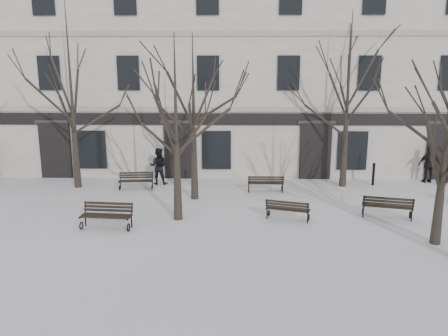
{
  "coord_description": "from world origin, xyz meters",
  "views": [
    {
      "loc": [
        -0.75,
        -14.29,
        5.45
      ],
      "look_at": [
        -1.11,
        3.0,
        1.64
      ],
      "focal_mm": 35.0,
      "sensor_mm": 36.0,
      "label": 1
    }
  ],
  "objects_px": {
    "bench_2": "(387,206)",
    "bench_0": "(107,215)",
    "bench_4": "(266,183)",
    "tree_3": "(448,122)",
    "tree_1": "(176,106)",
    "bench_3": "(136,180)",
    "bench_1": "(288,209)"
  },
  "relations": [
    {
      "from": "bench_2",
      "to": "bench_3",
      "type": "bearing_deg",
      "value": -6.99
    },
    {
      "from": "tree_1",
      "to": "bench_1",
      "type": "bearing_deg",
      "value": -0.73
    },
    {
      "from": "tree_3",
      "to": "bench_0",
      "type": "bearing_deg",
      "value": 173.74
    },
    {
      "from": "tree_1",
      "to": "tree_3",
      "type": "xyz_separation_m",
      "value": [
        8.64,
        -2.23,
        -0.31
      ]
    },
    {
      "from": "bench_0",
      "to": "bench_1",
      "type": "bearing_deg",
      "value": 13.45
    },
    {
      "from": "bench_2",
      "to": "bench_4",
      "type": "xyz_separation_m",
      "value": [
        -4.33,
        3.62,
        -0.05
      ]
    },
    {
      "from": "tree_1",
      "to": "bench_2",
      "type": "height_order",
      "value": "tree_1"
    },
    {
      "from": "bench_4",
      "to": "bench_2",
      "type": "bearing_deg",
      "value": 140.81
    },
    {
      "from": "tree_1",
      "to": "bench_4",
      "type": "relative_size",
      "value": 4.13
    },
    {
      "from": "tree_1",
      "to": "bench_4",
      "type": "xyz_separation_m",
      "value": [
        3.58,
        3.85,
        -3.81
      ]
    },
    {
      "from": "bench_0",
      "to": "bench_2",
      "type": "distance_m",
      "value": 10.4
    },
    {
      "from": "bench_2",
      "to": "bench_0",
      "type": "bearing_deg",
      "value": 21.14
    },
    {
      "from": "bench_0",
      "to": "bench_2",
      "type": "relative_size",
      "value": 0.97
    },
    {
      "from": "bench_2",
      "to": "bench_4",
      "type": "bearing_deg",
      "value": -25.61
    },
    {
      "from": "tree_3",
      "to": "bench_0",
      "type": "relative_size",
      "value": 3.4
    },
    {
      "from": "tree_3",
      "to": "bench_1",
      "type": "height_order",
      "value": "tree_3"
    },
    {
      "from": "bench_0",
      "to": "bench_2",
      "type": "bearing_deg",
      "value": 11.9
    },
    {
      "from": "bench_0",
      "to": "bench_3",
      "type": "distance_m",
      "value": 5.31
    },
    {
      "from": "tree_1",
      "to": "bench_1",
      "type": "distance_m",
      "value": 5.62
    },
    {
      "from": "tree_3",
      "to": "bench_1",
      "type": "xyz_separation_m",
      "value": [
        -4.52,
        2.18,
        -3.5
      ]
    },
    {
      "from": "bench_2",
      "to": "bench_1",
      "type": "bearing_deg",
      "value": 18.46
    },
    {
      "from": "bench_0",
      "to": "bench_4",
      "type": "xyz_separation_m",
      "value": [
        6.0,
        4.87,
        -0.05
      ]
    },
    {
      "from": "tree_1",
      "to": "tree_3",
      "type": "relative_size",
      "value": 1.08
    },
    {
      "from": "bench_0",
      "to": "bench_4",
      "type": "distance_m",
      "value": 7.72
    },
    {
      "from": "tree_3",
      "to": "bench_2",
      "type": "xyz_separation_m",
      "value": [
        -0.73,
        2.45,
        -3.45
      ]
    },
    {
      "from": "bench_1",
      "to": "bench_3",
      "type": "height_order",
      "value": "bench_1"
    },
    {
      "from": "tree_1",
      "to": "bench_1",
      "type": "relative_size",
      "value": 4.01
    },
    {
      "from": "bench_0",
      "to": "bench_1",
      "type": "relative_size",
      "value": 1.09
    },
    {
      "from": "bench_0",
      "to": "bench_4",
      "type": "bearing_deg",
      "value": 44.11
    },
    {
      "from": "bench_4",
      "to": "bench_3",
      "type": "bearing_deg",
      "value": -3.46
    },
    {
      "from": "tree_3",
      "to": "bench_3",
      "type": "xyz_separation_m",
      "value": [
        -11.17,
        6.52,
        -3.51
      ]
    },
    {
      "from": "bench_1",
      "to": "bench_3",
      "type": "xyz_separation_m",
      "value": [
        -6.65,
        4.35,
        -0.01
      ]
    }
  ]
}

